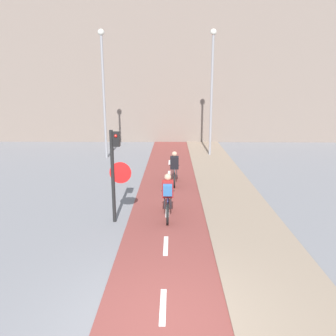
{
  "coord_description": "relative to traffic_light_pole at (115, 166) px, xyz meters",
  "views": [
    {
      "loc": [
        0.18,
        -5.0,
        4.14
      ],
      "look_at": [
        0.0,
        6.9,
        1.2
      ],
      "focal_mm": 35.0,
      "sensor_mm": 36.0,
      "label": 1
    }
  ],
  "objects": [
    {
      "name": "bike_lane",
      "position": [
        1.57,
        -4.64,
        -1.8
      ],
      "size": [
        2.48,
        60.0,
        0.02
      ],
      "color": "brown",
      "rests_on": "ground_plane"
    },
    {
      "name": "building_row_background",
      "position": [
        1.57,
        18.01,
        3.87
      ],
      "size": [
        60.0,
        5.2,
        11.34
      ],
      "color": "slate",
      "rests_on": "ground_plane"
    },
    {
      "name": "street_lamp_far",
      "position": [
        -2.25,
        9.65,
        2.6
      ],
      "size": [
        0.36,
        0.36,
        7.28
      ],
      "color": "gray",
      "rests_on": "ground_plane"
    },
    {
      "name": "street_lamp_sidewalk",
      "position": [
        4.05,
        10.42,
        2.66
      ],
      "size": [
        0.36,
        0.36,
        7.4
      ],
      "color": "gray",
      "rests_on": "ground_plane"
    },
    {
      "name": "ground_plane",
      "position": [
        1.57,
        -4.65,
        -1.81
      ],
      "size": [
        120.0,
        120.0,
        0.0
      ],
      "primitive_type": "plane",
      "color": "gray"
    },
    {
      "name": "cyclist_near",
      "position": [
        1.59,
        0.28,
        -1.1
      ],
      "size": [
        0.46,
        1.75,
        1.5
      ],
      "color": "black",
      "rests_on": "ground_plane"
    },
    {
      "name": "traffic_light_pole",
      "position": [
        0.0,
        0.0,
        0.0
      ],
      "size": [
        0.67,
        0.25,
        2.91
      ],
      "color": "black",
      "rests_on": "ground_plane"
    },
    {
      "name": "cyclist_far",
      "position": [
        1.82,
        4.12,
        -1.15
      ],
      "size": [
        0.46,
        1.68,
        1.47
      ],
      "color": "black",
      "rests_on": "ground_plane"
    },
    {
      "name": "sidewalk_strip",
      "position": [
        4.01,
        -4.65,
        -1.79
      ],
      "size": [
        2.4,
        60.0,
        0.05
      ],
      "color": "gray",
      "rests_on": "ground_plane"
    }
  ]
}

